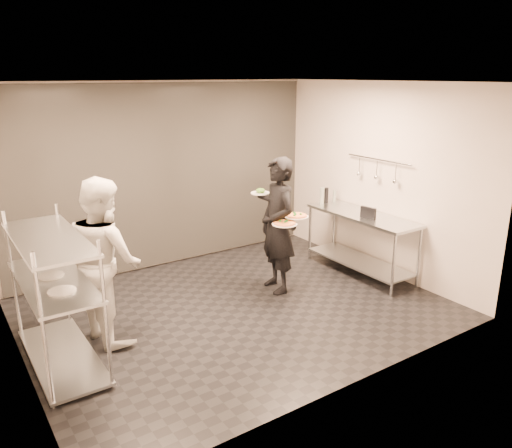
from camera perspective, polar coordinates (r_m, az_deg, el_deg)
room_shell at (r=7.01m, az=-7.45°, el=4.38°), size 5.00×4.00×2.80m
pass_rack at (r=5.46m, az=-22.00°, el=-7.36°), size 0.60×1.60×1.50m
prep_counter at (r=7.55m, az=11.93°, el=-1.03°), size 0.60×1.80×0.92m
utensil_rail at (r=7.50m, az=13.68°, el=6.01°), size 0.07×1.20×0.31m
waiter at (r=6.72m, az=2.49°, el=-0.19°), size 0.55×0.74×1.85m
chef at (r=5.75m, az=-16.88°, el=-3.92°), size 0.81×0.98×1.86m
pizza_plate_near at (r=6.47m, az=3.28°, el=0.07°), size 0.33×0.33×0.05m
pizza_plate_far at (r=6.63m, az=4.65°, el=0.94°), size 0.32×0.32×0.05m
salad_plate at (r=6.83m, az=0.52°, el=3.72°), size 0.27×0.27×0.07m
pos_monitor at (r=7.21m, az=12.70°, el=1.23°), size 0.09×0.24×0.17m
bottle_green at (r=7.93m, az=7.55°, el=3.23°), size 0.07×0.07×0.26m
bottle_clear at (r=8.11m, az=8.95°, el=3.21°), size 0.05×0.05×0.18m
bottle_dark at (r=7.99m, az=8.01°, el=3.26°), size 0.07×0.07×0.24m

